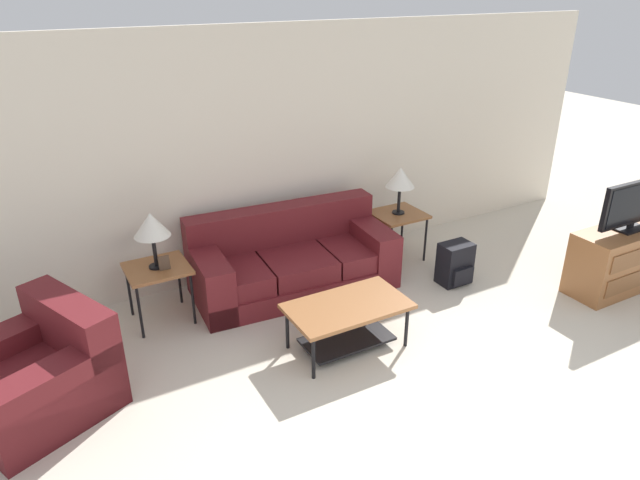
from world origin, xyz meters
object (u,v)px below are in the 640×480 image
at_px(side_table_left, 158,272).
at_px(table_lamp_right, 400,178).
at_px(side_table_right, 398,218).
at_px(television, 636,203).
at_px(armchair, 39,376).
at_px(coffee_table, 347,316).
at_px(backpack, 455,264).
at_px(couch, 292,262).
at_px(tv_console, 622,258).
at_px(table_lamp_left, 151,226).

xyz_separation_m(side_table_left, table_lamp_right, (2.73, 0.00, 0.47)).
bearing_deg(side_table_right, television, -45.98).
distance_m(armchair, coffee_table, 2.46).
xyz_separation_m(armchair, television, (5.49, -0.92, 0.66)).
xyz_separation_m(table_lamp_right, backpack, (0.19, -0.79, -0.76)).
distance_m(couch, side_table_left, 1.39).
bearing_deg(backpack, tv_console, -32.09).
relative_size(armchair, table_lamp_right, 2.36).
distance_m(armchair, table_lamp_left, 1.53).
relative_size(couch, armchair, 1.67).
height_order(couch, backpack, couch).
height_order(table_lamp_left, television, television).
bearing_deg(tv_console, side_table_left, 158.77).
distance_m(table_lamp_right, backpack, 1.11).
bearing_deg(tv_console, couch, 150.91).
distance_m(coffee_table, backpack, 1.68).
bearing_deg(table_lamp_left, couch, -1.16).
distance_m(couch, table_lamp_left, 1.53).
height_order(coffee_table, table_lamp_right, table_lamp_right).
bearing_deg(backpack, television, -32.07).
relative_size(table_lamp_left, table_lamp_right, 1.00).
distance_m(armchair, tv_console, 5.56).
height_order(table_lamp_right, tv_console, table_lamp_right).
bearing_deg(table_lamp_right, armchair, -168.51).
xyz_separation_m(side_table_right, tv_console, (1.64, -1.70, -0.17)).
xyz_separation_m(couch, table_lamp_left, (-1.37, 0.03, 0.68)).
distance_m(coffee_table, side_table_left, 1.81).
relative_size(side_table_right, tv_console, 0.47).
height_order(side_table_left, tv_console, tv_console).
bearing_deg(armchair, side_table_left, 35.09).
bearing_deg(couch, coffee_table, -93.08).
bearing_deg(side_table_left, table_lamp_right, 0.00).
relative_size(couch, television, 2.18).
xyz_separation_m(table_lamp_left, table_lamp_right, (2.73, 0.00, 0.00)).
relative_size(coffee_table, table_lamp_left, 1.96).
distance_m(couch, armchair, 2.59).
bearing_deg(side_table_right, table_lamp_left, 180.00).
bearing_deg(backpack, table_lamp_left, 164.88).
bearing_deg(backpack, side_table_right, 103.67).
distance_m(armchair, side_table_right, 3.93).
height_order(table_lamp_left, table_lamp_right, same).
relative_size(side_table_left, backpack, 1.24).
bearing_deg(table_lamp_right, table_lamp_left, 180.00).
relative_size(armchair, tv_console, 1.04).
relative_size(table_lamp_left, television, 0.55).
relative_size(armchair, table_lamp_left, 2.36).
relative_size(side_table_right, television, 0.58).
bearing_deg(table_lamp_left, table_lamp_right, 0.00).
xyz_separation_m(armchair, coffee_table, (2.42, -0.46, 0.04)).
bearing_deg(table_lamp_left, coffee_table, -43.53).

